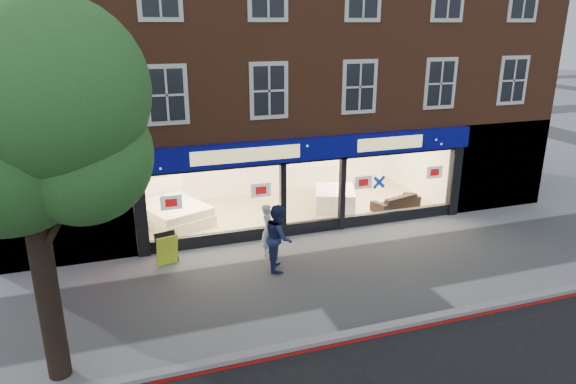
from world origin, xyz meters
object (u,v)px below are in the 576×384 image
mattress_stack (335,198)px  pedestrian_grey (268,230)px  sofa (396,201)px  pedestrian_blue (279,237)px  display_bed (173,213)px  a_board (167,249)px

mattress_stack → pedestrian_grey: (-3.52, -3.01, 0.35)m
sofa → pedestrian_blue: pedestrian_blue is taller
display_bed → mattress_stack: (5.95, -0.33, -0.02)m
sofa → pedestrian_grey: (-5.62, -2.11, 0.42)m
a_board → pedestrian_grey: 3.02m
mattress_stack → pedestrian_blue: 5.33m
pedestrian_grey → pedestrian_blue: bearing=-147.6°
sofa → a_board: bearing=-3.3°
mattress_stack → a_board: a_board is taller
a_board → pedestrian_grey: size_ratio=0.60×
display_bed → mattress_stack: 5.96m
sofa → pedestrian_blue: 6.42m
a_board → pedestrian_blue: size_ratio=0.50×
display_bed → pedestrian_grey: size_ratio=1.83×
pedestrian_blue → sofa: bearing=-47.2°
display_bed → a_board: bearing=-122.7°
display_bed → mattress_stack: display_bed is taller
sofa → a_board: 8.79m
sofa → pedestrian_grey: size_ratio=1.20×
display_bed → a_board: size_ratio=3.05×
pedestrian_grey → a_board: bearing=115.9°
pedestrian_grey → pedestrian_blue: (0.02, -0.98, 0.16)m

